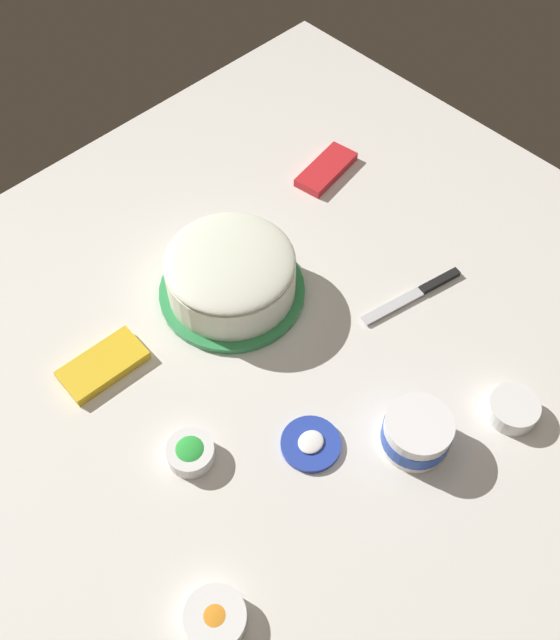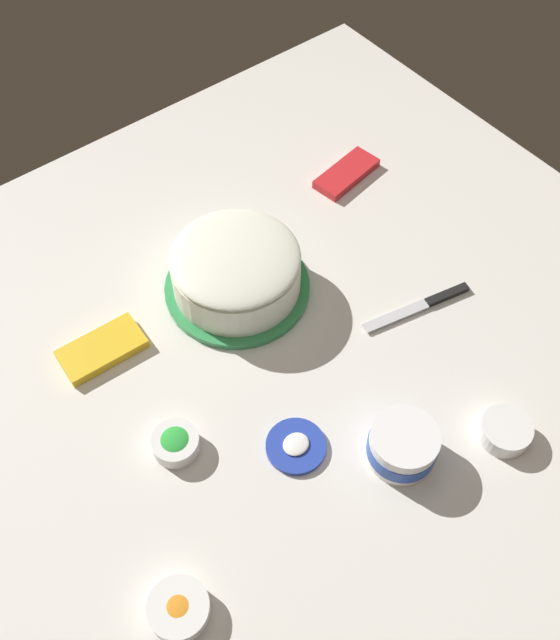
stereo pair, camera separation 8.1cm
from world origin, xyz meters
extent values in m
plane|color=silver|center=(0.00, 0.00, 0.00)|extent=(1.54, 1.54, 0.00)
cylinder|color=#339351|center=(-0.01, 0.20, 0.01)|extent=(0.29, 0.29, 0.01)
cylinder|color=pink|center=(-0.01, 0.20, 0.05)|extent=(0.23, 0.23, 0.07)
cylinder|color=white|center=(-0.01, 0.20, 0.05)|extent=(0.25, 0.25, 0.08)
ellipsoid|color=white|center=(-0.01, 0.20, 0.10)|extent=(0.25, 0.25, 0.04)
cylinder|color=white|center=(0.00, -0.26, 0.04)|extent=(0.12, 0.12, 0.08)
cylinder|color=#2347B2|center=(0.00, -0.26, 0.03)|extent=(0.12, 0.12, 0.03)
cylinder|color=white|center=(0.00, -0.26, 0.07)|extent=(0.10, 0.10, 0.01)
cylinder|color=#233DAD|center=(-0.13, -0.14, 0.01)|extent=(0.11, 0.11, 0.01)
ellipsoid|color=white|center=(-0.13, -0.14, 0.01)|extent=(0.05, 0.04, 0.01)
cube|color=silver|center=(0.19, -0.05, 0.01)|extent=(0.14, 0.05, 0.00)
cube|color=black|center=(0.31, -0.07, 0.01)|extent=(0.10, 0.04, 0.01)
cylinder|color=white|center=(0.17, -0.35, 0.02)|extent=(0.09, 0.09, 0.04)
cylinder|color=blue|center=(0.17, -0.35, 0.02)|extent=(0.08, 0.08, 0.01)
ellipsoid|color=blue|center=(0.17, -0.35, 0.03)|extent=(0.06, 0.06, 0.02)
cylinder|color=white|center=(-0.30, -0.01, 0.02)|extent=(0.08, 0.08, 0.03)
cylinder|color=green|center=(-0.30, -0.01, 0.02)|extent=(0.07, 0.07, 0.01)
ellipsoid|color=green|center=(-0.30, -0.01, 0.03)|extent=(0.06, 0.06, 0.02)
cylinder|color=white|center=(-0.44, -0.24, 0.02)|extent=(0.10, 0.10, 0.03)
cylinder|color=orange|center=(-0.44, -0.24, 0.02)|extent=(0.08, 0.08, 0.01)
ellipsoid|color=orange|center=(-0.44, -0.24, 0.02)|extent=(0.07, 0.07, 0.02)
cube|color=yellow|center=(-0.30, 0.24, 0.01)|extent=(0.16, 0.09, 0.02)
cube|color=red|center=(0.38, 0.31, 0.01)|extent=(0.17, 0.09, 0.02)
camera|label=1|loc=(-0.54, -0.48, 1.13)|focal=39.66mm
camera|label=2|loc=(-0.48, -0.53, 1.13)|focal=39.66mm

